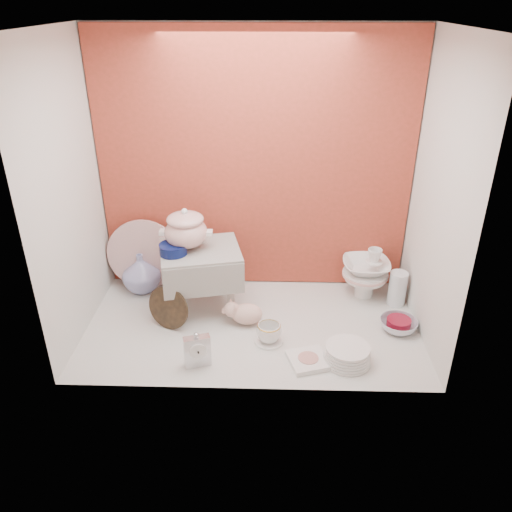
{
  "coord_description": "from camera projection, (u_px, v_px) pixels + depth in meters",
  "views": [
    {
      "loc": [
        0.09,
        -2.29,
        1.62
      ],
      "look_at": [
        0.02,
        0.02,
        0.42
      ],
      "focal_mm": 35.61,
      "sensor_mm": 36.0,
      "label": 1
    }
  ],
  "objects": [
    {
      "name": "clear_glass_vase",
      "position": [
        397.0,
        289.0,
        2.93
      ],
      "size": [
        0.12,
        0.12,
        0.21
      ],
      "primitive_type": "cylinder",
      "rotation": [
        0.0,
        0.0,
        -0.14
      ],
      "color": "silver",
      "rests_on": "ground"
    },
    {
      "name": "lattice_dish",
      "position": [
        308.0,
        360.0,
        2.5
      ],
      "size": [
        0.23,
        0.23,
        0.03
      ],
      "primitive_type": "cube",
      "rotation": [
        0.0,
        0.0,
        0.3
      ],
      "color": "white",
      "rests_on": "ground"
    },
    {
      "name": "plush_pig",
      "position": [
        247.0,
        313.0,
        2.77
      ],
      "size": [
        0.26,
        0.22,
        0.13
      ],
      "primitive_type": "ellipsoid",
      "rotation": [
        0.0,
        0.0,
        -0.35
      ],
      "color": "beige",
      "rests_on": "ground"
    },
    {
      "name": "porcelain_tower",
      "position": [
        365.0,
        272.0,
        2.99
      ],
      "size": [
        0.32,
        0.32,
        0.31
      ],
      "primitive_type": null,
      "rotation": [
        0.0,
        0.0,
        0.19
      ],
      "color": "white",
      "rests_on": "ground"
    },
    {
      "name": "lacquer_tray",
      "position": [
        168.0,
        308.0,
        2.72
      ],
      "size": [
        0.25,
        0.15,
        0.24
      ],
      "primitive_type": null,
      "rotation": [
        0.0,
        0.0,
        -0.41
      ],
      "color": "black",
      "rests_on": "ground"
    },
    {
      "name": "cobalt_bowl",
      "position": [
        173.0,
        249.0,
        2.72
      ],
      "size": [
        0.2,
        0.2,
        0.06
      ],
      "primitive_type": "cylinder",
      "rotation": [
        0.0,
        0.0,
        -0.38
      ],
      "color": "#091244",
      "rests_on": "step_stool"
    },
    {
      "name": "ground",
      "position": [
        252.0,
        326.0,
        2.78
      ],
      "size": [
        1.8,
        1.8,
        0.0
      ],
      "primitive_type": "plane",
      "color": "silver",
      "rests_on": "ground"
    },
    {
      "name": "gold_rim_teacup",
      "position": [
        269.0,
        332.0,
        2.62
      ],
      "size": [
        0.16,
        0.16,
        0.1
      ],
      "primitive_type": "imported",
      "rotation": [
        0.0,
        0.0,
        0.3
      ],
      "color": "white",
      "rests_on": "teacup_saucer"
    },
    {
      "name": "step_stool",
      "position": [
        202.0,
        278.0,
        2.87
      ],
      "size": [
        0.5,
        0.45,
        0.37
      ],
      "primitive_type": null,
      "rotation": [
        0.0,
        0.0,
        0.22
      ],
      "color": "silver",
      "rests_on": "ground"
    },
    {
      "name": "mantel_clock",
      "position": [
        197.0,
        350.0,
        2.44
      ],
      "size": [
        0.14,
        0.08,
        0.19
      ],
      "primitive_type": "cube",
      "rotation": [
        0.0,
        0.0,
        0.3
      ],
      "color": "silver",
      "rests_on": "ground"
    },
    {
      "name": "crystal_bowl",
      "position": [
        398.0,
        325.0,
        2.73
      ],
      "size": [
        0.21,
        0.21,
        0.06
      ],
      "primitive_type": "imported",
      "rotation": [
        0.0,
        0.0,
        -0.04
      ],
      "color": "silver",
      "rests_on": "ground"
    },
    {
      "name": "soup_tureen",
      "position": [
        186.0,
        228.0,
        2.74
      ],
      "size": [
        0.32,
        0.32,
        0.23
      ],
      "primitive_type": null,
      "rotation": [
        0.0,
        0.0,
        -0.19
      ],
      "color": "white",
      "rests_on": "step_stool"
    },
    {
      "name": "blue_white_vase",
      "position": [
        141.0,
        273.0,
        3.06
      ],
      "size": [
        0.25,
        0.25,
        0.24
      ],
      "primitive_type": "imported",
      "rotation": [
        0.0,
        0.0,
        0.11
      ],
      "color": "white",
      "rests_on": "ground"
    },
    {
      "name": "teacup_saucer",
      "position": [
        269.0,
        341.0,
        2.65
      ],
      "size": [
        0.16,
        0.16,
        0.01
      ],
      "primitive_type": "cylinder",
      "rotation": [
        0.0,
        0.0,
        0.09
      ],
      "color": "white",
      "rests_on": "ground"
    },
    {
      "name": "niche_shell",
      "position": [
        253.0,
        150.0,
        2.52
      ],
      "size": [
        1.86,
        1.03,
        1.53
      ],
      "color": "#B33B2C",
      "rests_on": "ground"
    },
    {
      "name": "floral_platter",
      "position": [
        144.0,
        255.0,
        3.06
      ],
      "size": [
        0.44,
        0.07,
        0.44
      ],
      "primitive_type": null,
      "rotation": [
        0.0,
        0.0,
        0.04
      ],
      "color": "white",
      "rests_on": "ground"
    },
    {
      "name": "dinner_plate_stack",
      "position": [
        347.0,
        354.0,
        2.49
      ],
      "size": [
        0.24,
        0.24,
        0.09
      ],
      "primitive_type": "cylinder",
      "rotation": [
        0.0,
        0.0,
        0.01
      ],
      "color": "white",
      "rests_on": "ground"
    }
  ]
}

